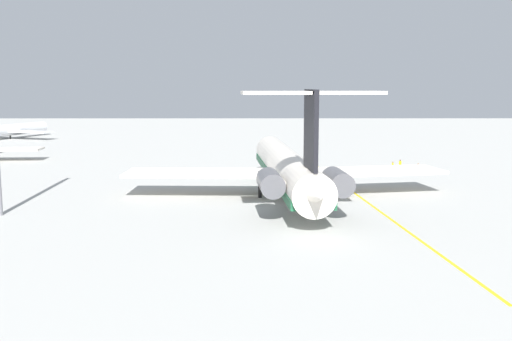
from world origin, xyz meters
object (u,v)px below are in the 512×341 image
(airliner_far_right, at_px, (12,130))
(ground_crew_near_tail, at_px, (418,167))
(ground_crew_portside, at_px, (393,165))
(main_jetliner, at_px, (288,168))
(ground_crew_near_nose, at_px, (400,163))
(safety_cone_tail, at_px, (388,166))

(airliner_far_right, xyz_separation_m, ground_crew_near_tail, (-66.08, -92.47, -1.24))
(ground_crew_portside, bearing_deg, ground_crew_near_tail, -27.72)
(main_jetliner, distance_m, airliner_far_right, 110.85)
(airliner_far_right, relative_size, ground_crew_near_nose, 15.12)
(ground_crew_near_tail, bearing_deg, ground_crew_portside, -39.73)
(safety_cone_tail, bearing_deg, ground_crew_near_nose, -145.53)
(safety_cone_tail, bearing_deg, airliner_far_right, 56.83)
(ground_crew_near_tail, distance_m, ground_crew_portside, 4.51)
(airliner_far_right, relative_size, ground_crew_portside, 15.20)
(main_jetliner, relative_size, airliner_far_right, 1.81)
(main_jetliner, distance_m, safety_cone_tail, 33.66)
(ground_crew_near_tail, relative_size, ground_crew_portside, 1.05)
(ground_crew_portside, bearing_deg, airliner_far_right, 156.61)
(airliner_far_right, height_order, ground_crew_portside, airliner_far_right)
(main_jetliner, relative_size, ground_crew_near_tail, 26.31)
(ground_crew_near_nose, relative_size, ground_crew_portside, 1.01)
(main_jetliner, height_order, ground_crew_near_tail, main_jetliner)
(airliner_far_right, distance_m, ground_crew_near_nose, 109.28)
(airliner_far_right, bearing_deg, safety_cone_tail, -101.66)
(ground_crew_near_nose, xyz_separation_m, safety_cone_tail, (2.32, 1.60, -0.84))
(main_jetliner, xyz_separation_m, ground_crew_near_tail, (19.74, -22.34, -2.66))
(ground_crew_portside, height_order, safety_cone_tail, ground_crew_portside)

